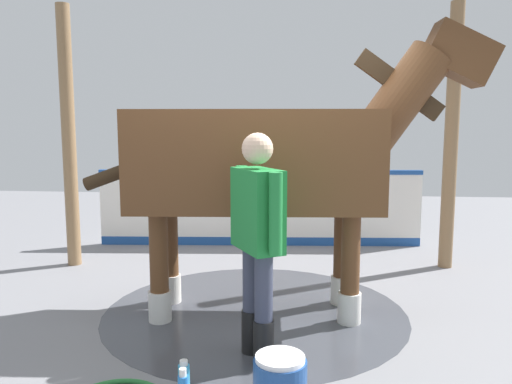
{
  "coord_description": "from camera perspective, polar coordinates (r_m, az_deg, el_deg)",
  "views": [
    {
      "loc": [
        -4.23,
        -0.38,
        1.68
      ],
      "look_at": [
        -0.34,
        -0.01,
        1.16
      ],
      "focal_mm": 35.02,
      "sensor_mm": 36.0,
      "label": 1
    }
  ],
  "objects": [
    {
      "name": "wash_bucket",
      "position": [
        3.16,
        2.75,
        -21.07
      ],
      "size": [
        0.32,
        0.32,
        0.35
      ],
      "color": "#1E478C",
      "rests_on": "ground"
    },
    {
      "name": "horse",
      "position": [
        4.38,
        1.68,
        3.55
      ],
      "size": [
        1.01,
        3.58,
        2.57
      ],
      "rotation": [
        0.0,
        0.0,
        -1.5
      ],
      "color": "brown",
      "rests_on": "ground"
    },
    {
      "name": "wet_patch",
      "position": [
        4.69,
        -0.12,
        -13.48
      ],
      "size": [
        2.74,
        2.74,
        0.0
      ],
      "primitive_type": "cylinder",
      "color": "#42444C",
      "rests_on": "ground"
    },
    {
      "name": "ground_plane",
      "position": [
        4.58,
        0.32,
        -14.17
      ],
      "size": [
        16.0,
        16.0,
        0.02
      ],
      "primitive_type": "cube",
      "color": "gray"
    },
    {
      "name": "barrier_wall",
      "position": [
        7.05,
        0.42,
        -2.15
      ],
      "size": [
        0.41,
        4.52,
        1.07
      ],
      "color": "white",
      "rests_on": "ground"
    },
    {
      "name": "bottle_shampoo",
      "position": [
        3.46,
        -8.23,
        -20.01
      ],
      "size": [
        0.08,
        0.08,
        0.19
      ],
      "color": "#3399CC",
      "rests_on": "ground"
    },
    {
      "name": "roof_post_near",
      "position": [
        6.27,
        21.4,
        5.72
      ],
      "size": [
        0.16,
        0.16,
        3.08
      ],
      "primitive_type": "cylinder",
      "color": "olive",
      "rests_on": "ground"
    },
    {
      "name": "handler",
      "position": [
        3.54,
        0.16,
        -4.58
      ],
      "size": [
        0.59,
        0.43,
        1.64
      ],
      "rotation": [
        0.0,
        0.0,
        2.09
      ],
      "color": "black",
      "rests_on": "ground"
    },
    {
      "name": "roof_post_far",
      "position": [
        6.36,
        -20.6,
        5.78
      ],
      "size": [
        0.16,
        0.16,
        3.08
      ],
      "primitive_type": "cylinder",
      "color": "olive",
      "rests_on": "ground"
    }
  ]
}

